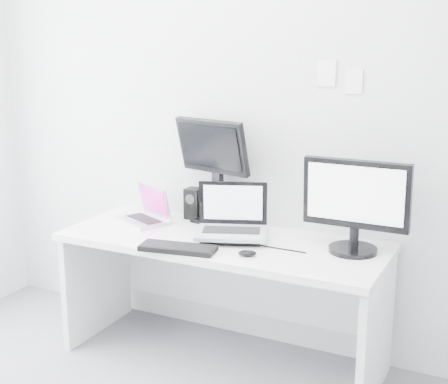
{
  "coord_description": "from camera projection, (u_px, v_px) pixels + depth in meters",
  "views": [
    {
      "loc": [
        1.49,
        -1.72,
        1.81
      ],
      "look_at": [
        0.02,
        1.23,
        1.0
      ],
      "focal_mm": 50.9,
      "sensor_mm": 36.0,
      "label": 1
    }
  ],
  "objects": [
    {
      "name": "speaker",
      "position": [
        194.0,
        203.0,
        3.85
      ],
      "size": [
        0.12,
        0.12,
        0.19
      ],
      "primitive_type": "cube",
      "rotation": [
        0.0,
        0.0,
        -0.4
      ],
      "color": "black",
      "rests_on": "desk"
    },
    {
      "name": "samsung_monitor",
      "position": [
        355.0,
        205.0,
        3.21
      ],
      "size": [
        0.55,
        0.25,
        0.5
      ],
      "primitive_type": "cube",
      "rotation": [
        0.0,
        0.0,
        0.01
      ],
      "color": "black",
      "rests_on": "desk"
    },
    {
      "name": "keyboard",
      "position": [
        178.0,
        248.0,
        3.28
      ],
      "size": [
        0.42,
        0.21,
        0.03
      ],
      "primitive_type": "cube",
      "rotation": [
        0.0,
        0.0,
        0.17
      ],
      "color": "black",
      "rests_on": "desk"
    },
    {
      "name": "desk",
      "position": [
        222.0,
        300.0,
        3.57
      ],
      "size": [
        1.8,
        0.7,
        0.73
      ],
      "primitive_type": "cube",
      "color": "white",
      "rests_on": "ground"
    },
    {
      "name": "macbook",
      "position": [
        142.0,
        204.0,
        3.76
      ],
      "size": [
        0.37,
        0.33,
        0.23
      ],
      "primitive_type": "cube",
      "rotation": [
        0.0,
        0.0,
        -0.43
      ],
      "color": "#B8B8BD",
      "rests_on": "desk"
    },
    {
      "name": "wall_note_0",
      "position": [
        327.0,
        73.0,
        3.38
      ],
      "size": [
        0.1,
        0.0,
        0.14
      ],
      "primitive_type": "cube",
      "color": "white",
      "rests_on": "back_wall"
    },
    {
      "name": "back_wall",
      "position": [
        250.0,
        119.0,
        3.64
      ],
      "size": [
        3.6,
        0.0,
        3.6
      ],
      "primitive_type": "plane",
      "rotation": [
        1.57,
        0.0,
        0.0
      ],
      "color": "silver",
      "rests_on": "ground"
    },
    {
      "name": "dell_laptop",
      "position": [
        231.0,
        213.0,
        3.41
      ],
      "size": [
        0.46,
        0.41,
        0.32
      ],
      "primitive_type": "cube",
      "rotation": [
        0.0,
        0.0,
        0.37
      ],
      "color": "#AEB1B6",
      "rests_on": "desk"
    },
    {
      "name": "wall_note_1",
      "position": [
        354.0,
        81.0,
        3.32
      ],
      "size": [
        0.09,
        0.0,
        0.13
      ],
      "primitive_type": "cube",
      "color": "white",
      "rests_on": "back_wall"
    },
    {
      "name": "mouse",
      "position": [
        247.0,
        253.0,
        3.2
      ],
      "size": [
        0.11,
        0.09,
        0.03
      ],
      "primitive_type": "ellipsoid",
      "rotation": [
        0.0,
        0.0,
        0.39
      ],
      "color": "black",
      "rests_on": "desk"
    },
    {
      "name": "rear_monitor",
      "position": [
        215.0,
        170.0,
        3.7
      ],
      "size": [
        0.5,
        0.27,
        0.64
      ],
      "primitive_type": "cube",
      "rotation": [
        0.0,
        0.0,
        -0.22
      ],
      "color": "black",
      "rests_on": "desk"
    }
  ]
}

